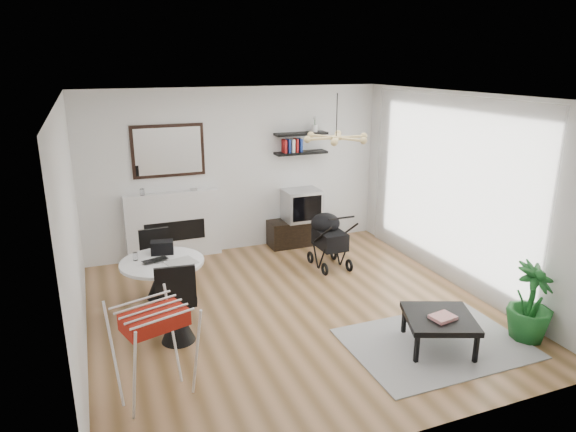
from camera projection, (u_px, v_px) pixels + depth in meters
name	position (u px, v px, depth m)	size (l,w,h in m)	color
floor	(293.00, 310.00, 6.63)	(5.00, 5.00, 0.00)	brown
ceiling	(294.00, 96.00, 5.84)	(5.00, 5.00, 0.00)	white
wall_back	(237.00, 171.00, 8.46)	(5.00, 5.00, 0.00)	white
wall_left	(73.00, 234.00, 5.36)	(5.00, 5.00, 0.00)	white
wall_right	(461.00, 192.00, 7.11)	(5.00, 5.00, 0.00)	white
sheer_curtain	(446.00, 189.00, 7.25)	(0.04, 3.60, 2.60)	white
fireplace	(173.00, 217.00, 8.20)	(1.50, 0.17, 2.16)	white
shelf_lower	(301.00, 153.00, 8.65)	(0.90, 0.25, 0.04)	black
shelf_upper	(301.00, 134.00, 8.56)	(0.90, 0.25, 0.04)	black
pendant_lamp	(336.00, 138.00, 6.51)	(0.90, 0.90, 0.10)	tan
tv_console	(302.00, 232.00, 8.97)	(1.20, 0.42, 0.45)	black
crt_tv	(301.00, 205.00, 8.82)	(0.61, 0.53, 0.53)	#B1B1B4
dining_table	(163.00, 280.00, 6.34)	(1.02, 1.02, 0.74)	white
laptop	(157.00, 262.00, 6.21)	(0.31, 0.20, 0.02)	black
black_bag	(162.00, 247.00, 6.48)	(0.28, 0.17, 0.17)	black
newspaper	(181.00, 262.00, 6.21)	(0.35, 0.29, 0.01)	silver
drinking_glass	(135.00, 256.00, 6.27)	(0.06, 0.06, 0.10)	white
chair_far	(159.00, 277.00, 6.92)	(0.44, 0.44, 0.92)	black
chair_near	(177.00, 316.00, 5.80)	(0.48, 0.50, 1.00)	black
drying_rack	(155.00, 352.00, 4.74)	(0.80, 0.77, 0.97)	white
stroller	(328.00, 242.00, 7.97)	(0.47, 0.77, 0.92)	black
rug	(435.00, 343.00, 5.83)	(1.98, 1.43, 0.01)	#9E9E9E
coffee_table	(439.00, 319.00, 5.67)	(0.95, 0.95, 0.38)	black
magazines	(443.00, 317.00, 5.59)	(0.26, 0.20, 0.04)	red
potted_plant	(531.00, 302.00, 5.82)	(0.51, 0.51, 0.91)	#195A20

